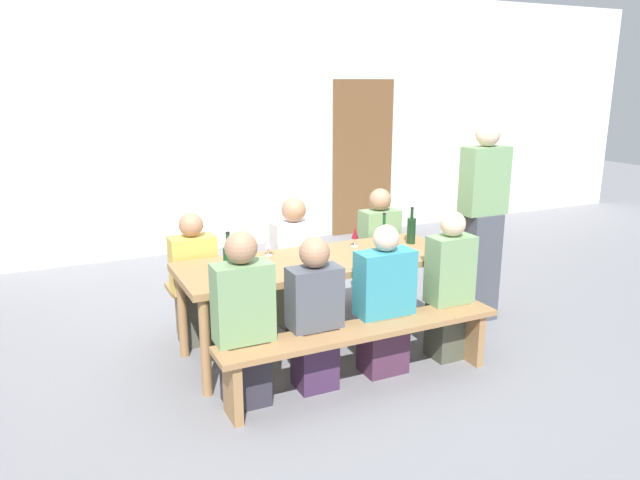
% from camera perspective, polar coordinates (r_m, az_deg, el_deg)
% --- Properties ---
extents(ground_plane, '(24.00, 24.00, 0.00)m').
position_cam_1_polar(ground_plane, '(4.90, 0.00, -10.22)').
color(ground_plane, slate).
extents(back_wall, '(14.00, 0.20, 3.20)m').
position_cam_1_polar(back_wall, '(7.63, -11.13, 10.99)').
color(back_wall, silver).
rests_on(back_wall, ground).
extents(wooden_door, '(0.90, 0.06, 2.10)m').
position_cam_1_polar(wooden_door, '(8.37, 4.07, 7.76)').
color(wooden_door, brown).
rests_on(wooden_door, ground).
extents(tasting_table, '(2.18, 0.79, 0.75)m').
position_cam_1_polar(tasting_table, '(4.66, 0.00, -2.70)').
color(tasting_table, '#9E7247').
rests_on(tasting_table, ground).
extents(bench_near, '(2.08, 0.30, 0.45)m').
position_cam_1_polar(bench_near, '(4.19, 4.14, -9.39)').
color(bench_near, '#9E7247').
rests_on(bench_near, ground).
extents(bench_far, '(2.08, 0.30, 0.45)m').
position_cam_1_polar(bench_far, '(5.36, -3.20, -3.89)').
color(bench_far, '#9E7247').
rests_on(bench_far, ground).
extents(wine_bottle_0, '(0.08, 0.08, 0.34)m').
position_cam_1_polar(wine_bottle_0, '(4.17, -8.64, -2.11)').
color(wine_bottle_0, '#194723').
rests_on(wine_bottle_0, tasting_table).
extents(wine_bottle_1, '(0.07, 0.07, 0.32)m').
position_cam_1_polar(wine_bottle_1, '(4.82, 6.05, 0.21)').
color(wine_bottle_1, '#194723').
rests_on(wine_bottle_1, tasting_table).
extents(wine_bottle_2, '(0.07, 0.07, 0.31)m').
position_cam_1_polar(wine_bottle_2, '(5.11, 8.65, 0.96)').
color(wine_bottle_2, '#143319').
rests_on(wine_bottle_2, tasting_table).
extents(wine_glass_0, '(0.08, 0.08, 0.16)m').
position_cam_1_polar(wine_glass_0, '(4.71, -4.95, -0.22)').
color(wine_glass_0, silver).
rests_on(wine_glass_0, tasting_table).
extents(wine_glass_1, '(0.06, 0.06, 0.16)m').
position_cam_1_polar(wine_glass_1, '(4.96, 3.34, 0.59)').
color(wine_glass_1, silver).
rests_on(wine_glass_1, tasting_table).
extents(wine_glass_2, '(0.08, 0.08, 0.16)m').
position_cam_1_polar(wine_glass_2, '(4.69, 5.81, -0.26)').
color(wine_glass_2, silver).
rests_on(wine_glass_2, tasting_table).
extents(seated_guest_near_0, '(0.38, 0.24, 1.18)m').
position_cam_1_polar(seated_guest_near_0, '(3.94, -7.25, -7.88)').
color(seated_guest_near_0, '#2F2C38').
rests_on(seated_guest_near_0, ground).
extents(seated_guest_near_1, '(0.36, 0.24, 1.08)m').
position_cam_1_polar(seated_guest_near_1, '(4.13, -0.51, -7.36)').
color(seated_guest_near_1, '#3F2747').
rests_on(seated_guest_near_1, ground).
extents(seated_guest_near_2, '(0.42, 0.24, 1.11)m').
position_cam_1_polar(seated_guest_near_2, '(4.37, 6.10, -6.14)').
color(seated_guest_near_2, '#4A2941').
rests_on(seated_guest_near_2, ground).
extents(seated_guest_near_3, '(0.34, 0.24, 1.15)m').
position_cam_1_polar(seated_guest_near_3, '(4.67, 12.14, -4.58)').
color(seated_guest_near_3, '#494C3C').
rests_on(seated_guest_near_3, ground).
extents(seated_guest_far_0, '(0.36, 0.24, 1.09)m').
position_cam_1_polar(seated_guest_far_0, '(4.93, -11.84, -3.99)').
color(seated_guest_far_0, '#56574A').
rests_on(seated_guest_far_0, ground).
extents(seated_guest_far_1, '(0.37, 0.24, 1.13)m').
position_cam_1_polar(seated_guest_far_1, '(5.18, -2.45, -2.42)').
color(seated_guest_far_1, '#53563A').
rests_on(seated_guest_far_1, ground).
extents(seated_guest_far_2, '(0.35, 0.24, 1.15)m').
position_cam_1_polar(seated_guest_far_2, '(5.54, 5.60, -1.23)').
color(seated_guest_far_2, '#334A48').
rests_on(seated_guest_far_2, ground).
extents(standing_host, '(0.40, 0.24, 1.75)m').
position_cam_1_polar(standing_host, '(5.42, 15.05, 1.26)').
color(standing_host, '#464953').
rests_on(standing_host, ground).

